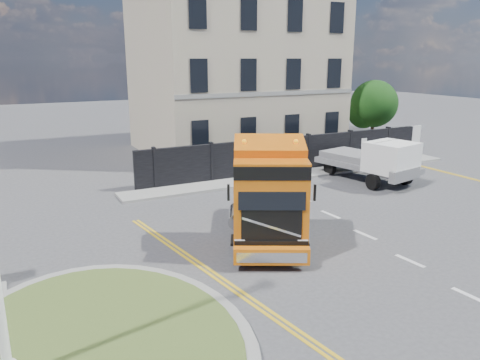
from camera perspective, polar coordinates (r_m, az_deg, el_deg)
ground at (r=16.27m, az=6.19°, el=-7.93°), size 120.00×120.00×0.00m
traffic_island at (r=11.39m, az=-16.84°, el=-18.66°), size 6.80×6.80×0.17m
hoarding_fence at (r=26.68m, az=7.48°, el=3.23°), size 18.80×0.25×2.00m
georgian_building at (r=32.36m, az=-0.80°, el=13.84°), size 12.30×10.30×12.80m
tree at (r=33.64m, az=15.74°, el=8.68°), size 3.20×3.20×4.80m
pavement_far at (r=25.85m, az=7.53°, el=0.72°), size 20.00×1.60×0.12m
truck at (r=15.69m, az=3.50°, el=-2.40°), size 4.80×6.43×3.64m
flatbed_pickup at (r=24.60m, az=16.84°, el=2.25°), size 3.17×5.74×2.24m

